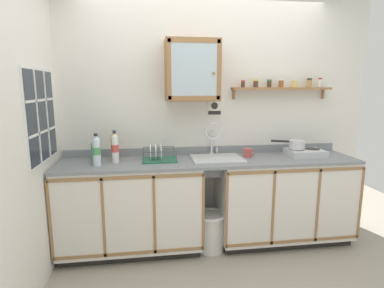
% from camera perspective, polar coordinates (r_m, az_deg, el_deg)
% --- Properties ---
extents(floor, '(5.98, 5.98, 0.00)m').
position_cam_1_polar(floor, '(3.15, 4.51, -20.68)').
color(floor, '#9E9384').
rests_on(floor, ground).
extents(back_wall, '(3.58, 0.07, 2.69)m').
position_cam_1_polar(back_wall, '(3.32, 2.46, 5.70)').
color(back_wall, silver).
rests_on(back_wall, ground).
extents(side_wall_left, '(0.05, 3.40, 2.69)m').
position_cam_1_polar(side_wall_left, '(2.51, -29.22, 2.64)').
color(side_wall_left, silver).
rests_on(side_wall_left, ground).
extents(lower_cabinet_run, '(1.37, 0.57, 0.89)m').
position_cam_1_polar(lower_cabinet_run, '(3.18, -11.16, -11.54)').
color(lower_cabinet_run, black).
rests_on(lower_cabinet_run, ground).
extents(lower_cabinet_run_right, '(1.40, 0.57, 0.89)m').
position_cam_1_polar(lower_cabinet_run_right, '(3.47, 16.35, -9.87)').
color(lower_cabinet_run_right, black).
rests_on(lower_cabinet_run_right, ground).
extents(countertop, '(2.94, 0.60, 0.03)m').
position_cam_1_polar(countertop, '(3.10, 3.46, -3.14)').
color(countertop, gray).
rests_on(countertop, lower_cabinet_run).
extents(backsplash, '(2.94, 0.02, 0.08)m').
position_cam_1_polar(backsplash, '(3.35, 2.52, -1.14)').
color(backsplash, gray).
rests_on(backsplash, countertop).
extents(sink, '(0.50, 0.46, 0.49)m').
position_cam_1_polar(sink, '(3.15, 4.50, -3.02)').
color(sink, silver).
rests_on(sink, countertop).
extents(hot_plate_stove, '(0.37, 0.27, 0.07)m').
position_cam_1_polar(hot_plate_stove, '(3.45, 20.10, -1.50)').
color(hot_plate_stove, silver).
rests_on(hot_plate_stove, countertop).
extents(saucepan, '(0.33, 0.20, 0.09)m').
position_cam_1_polar(saucepan, '(3.41, 18.61, -0.04)').
color(saucepan, silver).
rests_on(saucepan, hot_plate_stove).
extents(bottle_water_clear_0, '(0.07, 0.07, 0.30)m').
position_cam_1_polar(bottle_water_clear_0, '(2.95, -17.14, -1.19)').
color(bottle_water_clear_0, silver).
rests_on(bottle_water_clear_0, countertop).
extents(bottle_opaque_white_1, '(0.07, 0.07, 0.30)m').
position_cam_1_polar(bottle_opaque_white_1, '(3.02, -13.93, -0.72)').
color(bottle_opaque_white_1, white).
rests_on(bottle_opaque_white_1, countertop).
extents(bottle_soda_green_2, '(0.07, 0.07, 0.23)m').
position_cam_1_polar(bottle_soda_green_2, '(3.11, -17.50, -1.22)').
color(bottle_soda_green_2, '#4CB266').
rests_on(bottle_soda_green_2, countertop).
extents(bottle_juice_amber_3, '(0.07, 0.07, 0.30)m').
position_cam_1_polar(bottle_juice_amber_3, '(3.14, -14.02, -0.49)').
color(bottle_juice_amber_3, gold).
rests_on(bottle_juice_amber_3, countertop).
extents(dish_rack, '(0.34, 0.27, 0.17)m').
position_cam_1_polar(dish_rack, '(3.06, -6.25, -2.36)').
color(dish_rack, '#26664C').
rests_on(dish_rack, countertop).
extents(mug, '(0.10, 0.10, 0.09)m').
position_cam_1_polar(mug, '(3.24, 10.25, -1.58)').
color(mug, '#B24C47').
rests_on(mug, countertop).
extents(wall_cabinet, '(0.53, 0.32, 0.59)m').
position_cam_1_polar(wall_cabinet, '(3.12, 0.01, 13.35)').
color(wall_cabinet, '#996B42').
extents(spice_shelf, '(1.07, 0.14, 0.22)m').
position_cam_1_polar(spice_shelf, '(3.47, 16.26, 9.98)').
color(spice_shelf, '#996B42').
extents(warning_sign, '(0.16, 0.01, 0.21)m').
position_cam_1_polar(warning_sign, '(3.31, 4.14, 6.55)').
color(warning_sign, silver).
extents(window, '(0.03, 0.71, 0.78)m').
position_cam_1_polar(window, '(2.86, -26.04, 4.65)').
color(window, '#262D38').
extents(trash_bin, '(0.33, 0.33, 0.39)m').
position_cam_1_polar(trash_bin, '(3.25, 3.40, -15.56)').
color(trash_bin, silver).
rests_on(trash_bin, ground).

